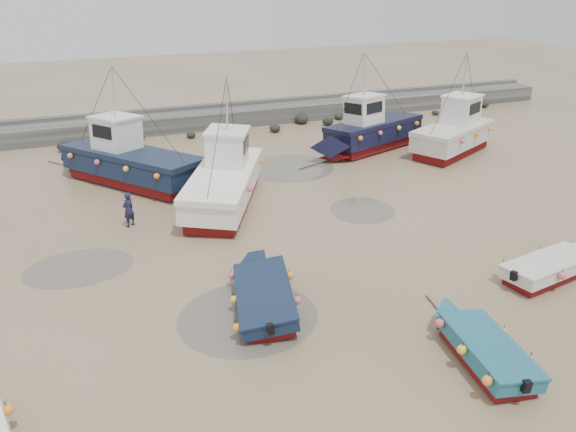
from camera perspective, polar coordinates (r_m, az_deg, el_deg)
name	(u,v)px	position (r m, az deg, el deg)	size (l,w,h in m)	color
ground	(310,263)	(22.96, 2.25, -4.82)	(120.00, 120.00, 0.00)	#987C61
seawall	(197,120)	(42.56, -9.21, 9.61)	(60.00, 4.92, 1.50)	slate
puddle_a	(248,317)	(19.74, -4.09, -10.19)	(4.90, 4.90, 0.01)	#5B564A
puddle_b	(362,210)	(28.05, 7.55, 0.60)	(3.19, 3.19, 0.01)	#5B564A
puddle_c	(79,268)	(24.14, -20.48, -4.94)	(4.29, 4.29, 0.01)	#5B564A
puddle_d	(291,168)	(33.74, 0.29, 4.95)	(5.17, 5.17, 0.01)	#5B564A
dinghy_1	(266,290)	(20.14, -2.30, -7.56)	(3.04, 6.62, 1.43)	#690C0C
dinghy_2	(480,343)	(18.54, 18.93, -12.14)	(2.37, 5.85, 1.43)	#690C0C
dinghy_3	(556,264)	(24.11, 25.58, -4.44)	(6.29, 2.34, 1.43)	#690C0C
cabin_boat_0	(123,160)	(32.38, -16.38, 5.52)	(8.27, 9.77, 6.22)	#690C0C
cabin_boat_1	(225,177)	(28.62, -6.40, 3.96)	(6.41, 10.69, 6.22)	#690C0C
cabin_boat_2	(369,131)	(36.93, 8.18, 8.59)	(9.88, 5.08, 6.22)	#690C0C
cabin_boat_3	(458,131)	(37.91, 16.84, 8.24)	(8.91, 5.69, 6.22)	#690C0C
person	(131,226)	(27.13, -15.71, -1.00)	(0.61, 0.40, 1.68)	#191B39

